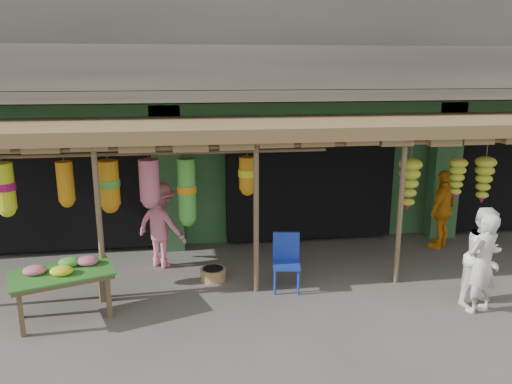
{
  "coord_description": "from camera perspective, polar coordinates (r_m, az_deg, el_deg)",
  "views": [
    {
      "loc": [
        -2.61,
        -7.98,
        3.72
      ],
      "look_at": [
        -1.33,
        1.0,
        1.44
      ],
      "focal_mm": 35.0,
      "sensor_mm": 36.0,
      "label": 1
    }
  ],
  "objects": [
    {
      "name": "ground",
      "position": [
        9.18,
        9.29,
        -9.97
      ],
      "size": [
        80.0,
        80.0,
        0.0
      ],
      "primitive_type": "plane",
      "color": "#514C47",
      "rests_on": "ground"
    },
    {
      "name": "building",
      "position": [
        13.11,
        3.47,
        12.58
      ],
      "size": [
        16.4,
        6.8,
        7.0
      ],
      "color": "gray",
      "rests_on": "ground"
    },
    {
      "name": "awning",
      "position": [
        9.19,
        7.64,
        6.84
      ],
      "size": [
        14.0,
        2.7,
        2.79
      ],
      "color": "brown",
      "rests_on": "ground"
    },
    {
      "name": "flower_table",
      "position": [
        8.11,
        -21.25,
        -8.7
      ],
      "size": [
        1.66,
        1.29,
        0.88
      ],
      "rotation": [
        0.0,
        0.0,
        0.34
      ],
      "color": "brown",
      "rests_on": "ground"
    },
    {
      "name": "blue_chair",
      "position": [
        8.62,
        3.48,
        -7.56
      ],
      "size": [
        0.53,
        0.54,
        0.97
      ],
      "rotation": [
        0.0,
        0.0,
        -0.16
      ],
      "color": "#1935A7",
      "rests_on": "ground"
    },
    {
      "name": "basket_right",
      "position": [
        9.1,
        -4.92,
        -9.33
      ],
      "size": [
        0.47,
        0.47,
        0.21
      ],
      "primitive_type": "cylinder",
      "rotation": [
        0.0,
        0.0,
        0.03
      ],
      "color": "olive",
      "rests_on": "ground"
    },
    {
      "name": "person_front",
      "position": [
        8.46,
        24.46,
        -7.42
      ],
      "size": [
        0.68,
        0.57,
        1.59
      ],
      "primitive_type": "imported",
      "rotation": [
        0.0,
        0.0,
        3.52
      ],
      "color": "silver",
      "rests_on": "ground"
    },
    {
      "name": "person_right",
      "position": [
        8.7,
        24.67,
        -6.78
      ],
      "size": [
        0.97,
        0.9,
        1.61
      ],
      "primitive_type": "imported",
      "rotation": [
        0.0,
        0.0,
        0.47
      ],
      "color": "white",
      "rests_on": "ground"
    },
    {
      "name": "person_vendor",
      "position": [
        11.09,
        20.53,
        -1.88
      ],
      "size": [
        1.02,
        0.93,
        1.67
      ],
      "primitive_type": "imported",
      "rotation": [
        0.0,
        0.0,
        3.82
      ],
      "color": "orange",
      "rests_on": "ground"
    },
    {
      "name": "person_shopper",
      "position": [
        9.6,
        -10.81,
        -3.71
      ],
      "size": [
        1.22,
        1.11,
        1.64
      ],
      "primitive_type": "imported",
      "rotation": [
        0.0,
        0.0,
        2.53
      ],
      "color": "pink",
      "rests_on": "ground"
    }
  ]
}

